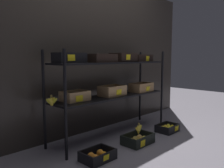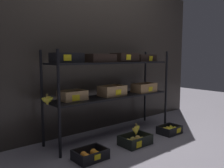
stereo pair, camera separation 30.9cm
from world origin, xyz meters
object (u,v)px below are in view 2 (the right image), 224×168
(display_rack, at_px, (111,77))
(banana_bunch_loose, at_px, (136,130))
(crate_ground_apple_gold, at_px, (135,141))
(crate_ground_lemon, at_px, (170,130))
(crate_ground_orange, at_px, (90,155))

(display_rack, relative_size, banana_bunch_loose, 12.97)
(crate_ground_apple_gold, bearing_deg, display_rack, 89.49)
(display_rack, bearing_deg, crate_ground_lemon, -35.20)
(crate_ground_orange, xyz_separation_m, banana_bunch_loose, (0.65, -0.01, 0.13))
(crate_ground_orange, distance_m, banana_bunch_loose, 0.67)
(crate_ground_orange, xyz_separation_m, crate_ground_lemon, (1.31, -0.02, 0.00))
(display_rack, xyz_separation_m, crate_ground_orange, (-0.65, -0.44, -0.73))
(crate_ground_lemon, bearing_deg, crate_ground_orange, 179.18)
(display_rack, xyz_separation_m, banana_bunch_loose, (0.00, -0.46, -0.60))
(crate_ground_apple_gold, relative_size, crate_ground_lemon, 1.21)
(crate_ground_apple_gold, xyz_separation_m, banana_bunch_loose, (0.01, -0.01, 0.13))
(display_rack, distance_m, crate_ground_orange, 1.08)
(crate_ground_apple_gold, xyz_separation_m, crate_ground_lemon, (0.66, -0.01, -0.00))
(display_rack, height_order, banana_bunch_loose, display_rack)
(display_rack, relative_size, crate_ground_orange, 5.69)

